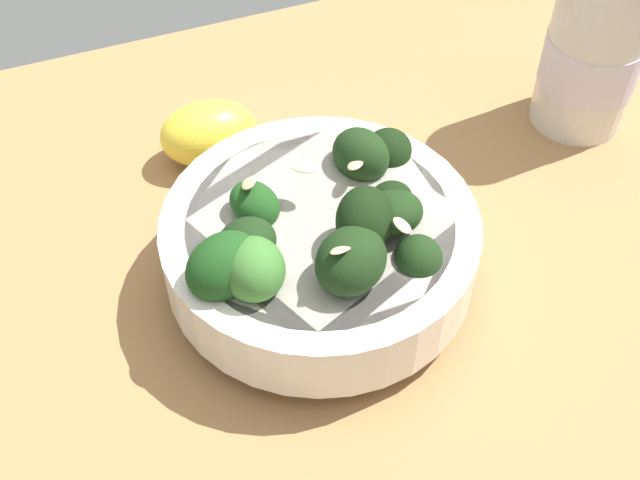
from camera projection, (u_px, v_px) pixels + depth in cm
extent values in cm
cube|color=#996D42|center=(393.00, 285.00, 56.32)|extent=(65.57, 65.57, 3.80)
cylinder|color=silver|center=(320.00, 273.00, 53.68)|extent=(11.03, 11.03, 1.45)
cylinder|color=silver|center=(320.00, 244.00, 51.51)|extent=(20.06, 20.06, 4.36)
cylinder|color=beige|center=(320.00, 225.00, 50.18)|extent=(16.79, 16.79, 0.80)
cylinder|color=#4A8F3C|center=(255.00, 288.00, 47.16)|extent=(2.09, 2.05, 1.58)
ellipsoid|color=#386B2B|center=(253.00, 269.00, 45.85)|extent=(6.01, 5.43, 6.05)
cylinder|color=#3C7A32|center=(360.00, 175.00, 54.02)|extent=(2.10, 1.98, 1.76)
ellipsoid|color=black|center=(361.00, 155.00, 52.68)|extent=(5.09, 4.97, 3.97)
cylinder|color=#2F662B|center=(226.00, 286.00, 47.32)|extent=(1.85, 1.77, 1.17)
ellipsoid|color=#194216|center=(224.00, 266.00, 45.98)|extent=(5.76, 6.24, 5.91)
cylinder|color=#4A8F3C|center=(256.00, 221.00, 51.03)|extent=(1.32, 1.29, 1.62)
ellipsoid|color=#194216|center=(255.00, 204.00, 49.84)|extent=(4.88, 4.57, 3.43)
cylinder|color=#2F662B|center=(416.00, 272.00, 48.69)|extent=(1.18, 1.09, 1.30)
ellipsoid|color=black|center=(418.00, 257.00, 47.69)|extent=(3.76, 3.86, 3.23)
cylinder|color=#3C7A32|center=(350.00, 284.00, 47.27)|extent=(2.30, 2.08, 1.92)
ellipsoid|color=black|center=(351.00, 261.00, 45.71)|extent=(5.93, 6.45, 4.41)
cylinder|color=#589D47|center=(391.00, 231.00, 49.83)|extent=(1.47, 1.43, 1.47)
ellipsoid|color=black|center=(392.00, 213.00, 48.58)|extent=(4.69, 4.05, 3.77)
cylinder|color=#3C7A32|center=(387.00, 213.00, 50.93)|extent=(1.26, 1.63, 1.74)
ellipsoid|color=black|center=(388.00, 197.00, 49.86)|extent=(2.95, 3.41, 3.04)
cylinder|color=#4A8F3C|center=(250.00, 267.00, 48.40)|extent=(1.91, 1.89, 1.91)
ellipsoid|color=black|center=(248.00, 247.00, 47.04)|extent=(3.90, 4.19, 3.69)
cylinder|color=#4A8F3C|center=(363.00, 241.00, 48.45)|extent=(1.41, 1.50, 1.63)
ellipsoid|color=black|center=(364.00, 220.00, 47.07)|extent=(6.04, 5.39, 5.52)
cylinder|color=#589D47|center=(386.00, 168.00, 55.23)|extent=(1.42, 1.42, 1.86)
ellipsoid|color=black|center=(388.00, 150.00, 53.99)|extent=(4.24, 4.50, 3.63)
ellipsoid|color=#DBBC84|center=(249.00, 183.00, 48.88)|extent=(1.76, 1.36, 1.38)
ellipsoid|color=#DBBC84|center=(367.00, 234.00, 46.47)|extent=(1.75, 2.05, 1.30)
ellipsoid|color=#DBBC84|center=(355.00, 165.00, 50.83)|extent=(1.97, 1.77, 1.19)
ellipsoid|color=#DBBC84|center=(341.00, 249.00, 44.21)|extent=(1.72, 2.04, 1.36)
ellipsoid|color=#DBBC84|center=(402.00, 225.00, 45.74)|extent=(2.00, 1.27, 1.10)
ellipsoid|color=#DBBC84|center=(305.00, 168.00, 49.33)|extent=(1.95, 2.04, 0.66)
ellipsoid|color=yellow|center=(209.00, 133.00, 60.47)|extent=(5.66, 7.69, 4.91)
cylinder|color=beige|center=(599.00, 34.00, 59.62)|extent=(7.30, 7.30, 15.76)
cylinder|color=silver|center=(591.00, 60.00, 61.30)|extent=(7.45, 7.45, 4.03)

